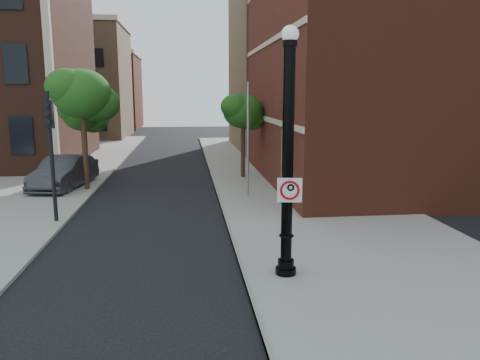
{
  "coord_description": "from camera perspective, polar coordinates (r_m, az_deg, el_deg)",
  "views": [
    {
      "loc": [
        0.58,
        -11.15,
        4.85
      ],
      "look_at": [
        2.1,
        2.0,
        2.41
      ],
      "focal_mm": 35.0,
      "sensor_mm": 36.0,
      "label": 1
    }
  ],
  "objects": [
    {
      "name": "street_tree_c",
      "position": [
        26.82,
        0.42,
        8.27
      ],
      "size": [
        2.7,
        2.44,
        4.86
      ],
      "color": "#331E14",
      "rests_on": "ground"
    },
    {
      "name": "curb_edge",
      "position": [
        21.73,
        -2.56,
        -2.27
      ],
      "size": [
        0.1,
        60.0,
        0.14
      ],
      "primitive_type": "cube",
      "color": "gray",
      "rests_on": "ground"
    },
    {
      "name": "bg_building_tan_b",
      "position": [
        44.0,
        14.29,
        12.94
      ],
      "size": [
        22.0,
        14.0,
        14.0
      ],
      "primitive_type": "cube",
      "color": "#9A7654",
      "rests_on": "ground"
    },
    {
      "name": "ground",
      "position": [
        12.17,
        -9.01,
        -13.17
      ],
      "size": [
        120.0,
        120.0,
        0.0
      ],
      "primitive_type": "plane",
      "color": "black",
      "rests_on": "ground"
    },
    {
      "name": "traffic_signal_right",
      "position": [
        19.97,
        5.65,
        5.28
      ],
      "size": [
        0.29,
        0.38,
        4.55
      ],
      "rotation": [
        0.0,
        0.0,
        0.04
      ],
      "color": "black",
      "rests_on": "ground"
    },
    {
      "name": "bg_building_red",
      "position": [
        70.28,
        -17.19,
        10.12
      ],
      "size": [
        12.0,
        12.0,
        10.0
      ],
      "primitive_type": "cube",
      "color": "maroon",
      "rests_on": "ground"
    },
    {
      "name": "bg_building_tan_a",
      "position": [
        56.58,
        -19.83,
        11.01
      ],
      "size": [
        12.0,
        12.0,
        12.0
      ],
      "primitive_type": "cube",
      "color": "#9A7654",
      "rests_on": "ground"
    },
    {
      "name": "brick_wall_building",
      "position": [
        29.53,
        25.49,
        12.19
      ],
      "size": [
        22.3,
        16.3,
        12.5
      ],
      "color": "maroon",
      "rests_on": "ground"
    },
    {
      "name": "traffic_signal_left",
      "position": [
        18.53,
        -22.15,
        5.01
      ],
      "size": [
        0.32,
        0.41,
        4.95
      ],
      "rotation": [
        0.0,
        0.0,
        0.03
      ],
      "color": "black",
      "rests_on": "ground"
    },
    {
      "name": "utility_pole",
      "position": [
        21.7,
        0.97,
        4.76
      ],
      "size": [
        0.11,
        0.11,
        5.39
      ],
      "primitive_type": "cylinder",
      "color": "#999999",
      "rests_on": "ground"
    },
    {
      "name": "sidewalk_left",
      "position": [
        31.05,
        -24.48,
        0.63
      ],
      "size": [
        10.0,
        50.0,
        0.12
      ],
      "primitive_type": "cube",
      "color": "gray",
      "rests_on": "ground"
    },
    {
      "name": "parked_car",
      "position": [
        25.77,
        -20.63,
        0.85
      ],
      "size": [
        2.65,
        5.4,
        1.7
      ],
      "primitive_type": "imported",
      "rotation": [
        0.0,
        0.0,
        -0.17
      ],
      "color": "#303035",
      "rests_on": "ground"
    },
    {
      "name": "no_parking_sign",
      "position": [
        11.98,
        6.07,
        -1.21
      ],
      "size": [
        0.63,
        0.14,
        0.63
      ],
      "rotation": [
        0.0,
        0.0,
        -0.15
      ],
      "color": "white",
      "rests_on": "ground"
    },
    {
      "name": "street_tree_a",
      "position": [
        24.54,
        -18.59,
        9.79
      ],
      "size": [
        3.37,
        3.04,
        6.07
      ],
      "color": "#331E14",
      "rests_on": "ground"
    },
    {
      "name": "sidewalk_right",
      "position": [
        22.35,
        7.6,
        -2.02
      ],
      "size": [
        8.0,
        60.0,
        0.12
      ],
      "primitive_type": "cube",
      "color": "gray",
      "rests_on": "ground"
    },
    {
      "name": "street_tree_b",
      "position": [
        27.67,
        -18.6,
        7.5
      ],
      "size": [
        2.6,
        2.35,
        4.68
      ],
      "color": "#331E14",
      "rests_on": "ground"
    },
    {
      "name": "lamppost",
      "position": [
        12.03,
        5.83,
        1.56
      ],
      "size": [
        0.55,
        0.55,
        6.5
      ],
      "color": "black",
      "rests_on": "ground"
    }
  ]
}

